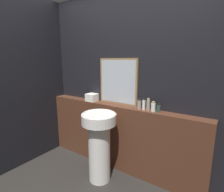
% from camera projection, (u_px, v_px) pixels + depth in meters
% --- Properties ---
extents(wall_back, '(8.00, 0.06, 2.50)m').
position_uv_depth(wall_back, '(122.00, 83.00, 2.49)').
color(wall_back, black).
rests_on(wall_back, ground_plane).
extents(vanity_counter, '(2.44, 0.17, 0.95)m').
position_uv_depth(vanity_counter, '(117.00, 137.00, 2.56)').
color(vanity_counter, '#512D1E').
rests_on(vanity_counter, ground_plane).
extents(pedestal_sink, '(0.44, 0.44, 0.93)m').
position_uv_depth(pedestal_sink, '(99.00, 142.00, 2.25)').
color(pedestal_sink, white).
rests_on(pedestal_sink, ground_plane).
extents(mirror, '(0.61, 0.03, 0.65)m').
position_uv_depth(mirror, '(118.00, 82.00, 2.46)').
color(mirror, '#937047').
rests_on(mirror, vanity_counter).
extents(towel_stack, '(0.16, 0.15, 0.11)m').
position_uv_depth(towel_stack, '(92.00, 97.00, 2.70)').
color(towel_stack, white).
rests_on(towel_stack, vanity_counter).
extents(shampoo_bottle, '(0.05, 0.05, 0.14)m').
position_uv_depth(shampoo_bottle, '(139.00, 104.00, 2.26)').
color(shampoo_bottle, gray).
rests_on(shampoo_bottle, vanity_counter).
extents(conditioner_bottle, '(0.04, 0.04, 0.15)m').
position_uv_depth(conditioner_bottle, '(144.00, 104.00, 2.23)').
color(conditioner_bottle, white).
rests_on(conditioner_bottle, vanity_counter).
extents(lotion_bottle, '(0.04, 0.04, 0.16)m').
position_uv_depth(lotion_bottle, '(148.00, 105.00, 2.19)').
color(lotion_bottle, gray).
rests_on(lotion_bottle, vanity_counter).
extents(body_wash_bottle, '(0.05, 0.05, 0.12)m').
position_uv_depth(body_wash_bottle, '(153.00, 107.00, 2.16)').
color(body_wash_bottle, white).
rests_on(body_wash_bottle, vanity_counter).
extents(hand_soap_bottle, '(0.04, 0.04, 0.10)m').
position_uv_depth(hand_soap_bottle, '(158.00, 108.00, 2.12)').
color(hand_soap_bottle, '#2D4C3D').
rests_on(hand_soap_bottle, vanity_counter).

